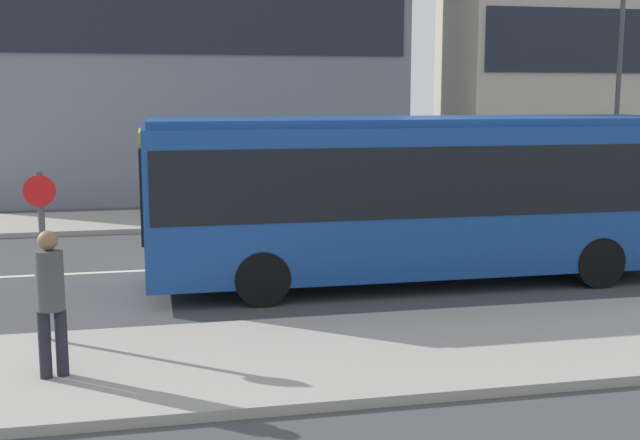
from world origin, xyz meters
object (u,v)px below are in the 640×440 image
pedestrian_near_stop (51,294)px  street_lamp (619,73)px  parked_car_0 (622,199)px  city_bus (417,188)px  bus_stop_sign (43,242)px

pedestrian_near_stop → street_lamp: (14.80, 11.44, 2.99)m
parked_car_0 → pedestrian_near_stop: bearing=-144.9°
city_bus → pedestrian_near_stop: (-6.23, -4.44, -0.63)m
pedestrian_near_stop → city_bus: bearing=-158.8°
parked_car_0 → pedestrian_near_stop: 17.38m
city_bus → street_lamp: street_lamp is taller
city_bus → parked_car_0: bearing=38.7°
parked_car_0 → bus_stop_sign: size_ratio=1.77×
pedestrian_near_stop → bus_stop_sign: (-0.26, 1.58, 0.37)m
pedestrian_near_stop → bus_stop_sign: bearing=-94.9°
parked_car_0 → bus_stop_sign: 16.76m
bus_stop_sign → city_bus: bearing=23.7°
parked_car_0 → street_lamp: street_lamp is taller
parked_car_0 → pedestrian_near_stop: (-14.21, -9.99, 0.52)m
city_bus → street_lamp: (8.57, 7.00, 2.36)m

